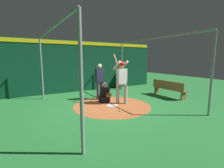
{
  "coord_description": "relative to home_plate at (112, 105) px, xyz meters",
  "views": [
    {
      "loc": [
        5.89,
        -3.47,
        2.02
      ],
      "look_at": [
        0.0,
        0.0,
        0.95
      ],
      "focal_mm": 26.34,
      "sensor_mm": 36.0,
      "label": 1
    }
  ],
  "objects": [
    {
      "name": "back_wall",
      "position": [
        -3.85,
        0.0,
        1.54
      ],
      "size": [
        0.23,
        10.78,
        3.08
      ],
      "color": "#0C3D26",
      "rests_on": "ground"
    },
    {
      "name": "bat_rack",
      "position": [
        -3.61,
        2.59,
        0.48
      ],
      "size": [
        0.82,
        0.21,
        1.05
      ],
      "color": "olive",
      "rests_on": "ground"
    },
    {
      "name": "umpire",
      "position": [
        -1.29,
        0.06,
        0.98
      ],
      "size": [
        0.22,
        0.49,
        1.76
      ],
      "color": "#4C4C51",
      "rests_on": "ground"
    },
    {
      "name": "batter",
      "position": [
        -0.11,
        0.56,
        1.15
      ],
      "size": [
        0.68,
        0.49,
        2.21
      ],
      "color": "#BCBCC0",
      "rests_on": "ground"
    },
    {
      "name": "home_plate",
      "position": [
        0.0,
        0.0,
        0.0
      ],
      "size": [
        0.59,
        0.59,
        0.01
      ],
      "primitive_type": "cube",
      "rotation": [
        0.0,
        0.0,
        0.79
      ],
      "color": "white",
      "rests_on": "dirt_circle"
    },
    {
      "name": "cage_frame",
      "position": [
        0.0,
        0.0,
        2.09
      ],
      "size": [
        5.66,
        4.8,
        3.0
      ],
      "color": "gray",
      "rests_on": "ground"
    },
    {
      "name": "bench",
      "position": [
        0.05,
        3.45,
        0.44
      ],
      "size": [
        1.99,
        0.36,
        0.85
      ],
      "color": "olive",
      "rests_on": "ground"
    },
    {
      "name": "baseball_1",
      "position": [
        -1.02,
        -0.8,
        0.03
      ],
      "size": [
        0.07,
        0.07,
        0.07
      ],
      "primitive_type": "sphere",
      "color": "white",
      "rests_on": "dirt_circle"
    },
    {
      "name": "ground_plane",
      "position": [
        0.0,
        0.0,
        -0.01
      ],
      "size": [
        26.78,
        26.78,
        0.0
      ],
      "primitive_type": "plane",
      "color": "#287A38"
    },
    {
      "name": "baseball_0",
      "position": [
        -1.09,
        1.06,
        0.03
      ],
      "size": [
        0.07,
        0.07,
        0.07
      ],
      "primitive_type": "sphere",
      "color": "white",
      "rests_on": "dirt_circle"
    },
    {
      "name": "baseball_2",
      "position": [
        0.79,
        -0.1,
        0.03
      ],
      "size": [
        0.07,
        0.07,
        0.07
      ],
      "primitive_type": "sphere",
      "color": "white",
      "rests_on": "dirt_circle"
    },
    {
      "name": "dirt_circle",
      "position": [
        0.0,
        0.0,
        -0.01
      ],
      "size": [
        3.31,
        3.31,
        0.01
      ],
      "primitive_type": "cylinder",
      "color": "#B76033",
      "rests_on": "ground"
    },
    {
      "name": "catcher",
      "position": [
        -0.66,
        0.01,
        0.35
      ],
      "size": [
        0.58,
        0.4,
        0.94
      ],
      "color": "black",
      "rests_on": "ground"
    }
  ]
}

